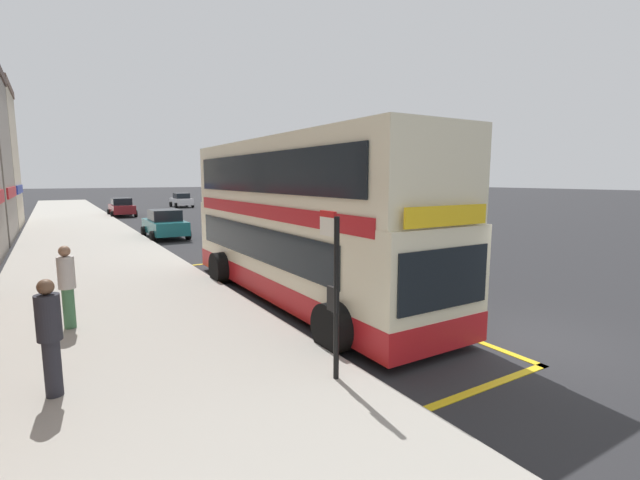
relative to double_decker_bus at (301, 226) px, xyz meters
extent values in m
plane|color=#28282B|center=(2.46, 26.54, -2.06)|extent=(260.00, 260.00, 0.00)
cube|color=#A39E93|center=(-4.54, 26.54, -1.99)|extent=(6.00, 76.00, 0.14)
cube|color=beige|center=(0.01, 0.01, -0.71)|extent=(2.48, 10.54, 2.30)
cube|color=beige|center=(0.01, 0.01, 1.39)|extent=(2.46, 10.33, 1.90)
cube|color=red|center=(0.01, 0.01, -1.56)|extent=(2.50, 10.56, 0.60)
cube|color=#B2191E|center=(0.01, 0.01, 0.46)|extent=(2.51, 9.70, 0.36)
cube|color=black|center=(-1.26, 0.41, -0.41)|extent=(0.04, 8.44, 0.90)
cube|color=black|center=(-1.26, 0.01, 1.44)|extent=(0.04, 9.28, 1.00)
cube|color=black|center=(0.01, -5.28, -0.46)|extent=(2.19, 0.04, 1.10)
cube|color=yellow|center=(0.01, -5.28, 0.66)|extent=(1.99, 0.04, 0.36)
cylinder|color=black|center=(-1.33, -3.78, -1.56)|extent=(0.56, 1.00, 1.00)
cylinder|color=black|center=(1.34, -3.78, -1.56)|extent=(0.56, 1.00, 1.00)
cylinder|color=black|center=(-1.33, 2.91, -1.56)|extent=(0.56, 1.00, 1.00)
cylinder|color=black|center=(1.34, 2.91, -1.56)|extent=(0.56, 1.00, 1.00)
cube|color=gold|center=(-1.46, -0.01, -2.06)|extent=(0.16, 12.71, 0.01)
cube|color=gold|center=(1.50, -0.01, -2.06)|extent=(0.16, 12.71, 0.01)
cube|color=gold|center=(0.02, -6.29, -2.06)|extent=(3.13, 0.16, 0.01)
cube|color=gold|center=(0.02, 6.26, -2.06)|extent=(3.13, 0.16, 0.01)
cylinder|color=black|center=(-2.11, -4.99, -0.60)|extent=(0.09, 0.09, 2.64)
cube|color=silver|center=(-2.11, -4.73, 0.54)|extent=(0.05, 0.42, 0.30)
cube|color=red|center=(-2.11, -4.73, 0.74)|extent=(0.05, 0.42, 0.10)
cube|color=black|center=(-2.11, -4.89, -0.62)|extent=(0.06, 0.28, 0.40)
cube|color=#B2191E|center=(-7.70, 18.90, 0.54)|extent=(0.08, 5.98, 0.56)
cube|color=navy|center=(-7.70, 26.40, 0.54)|extent=(0.08, 6.12, 0.56)
cube|color=#196066|center=(-0.52, 14.92, -1.40)|extent=(1.76, 4.20, 0.72)
cube|color=black|center=(-0.52, 14.82, -0.74)|extent=(1.52, 1.90, 0.60)
cylinder|color=black|center=(-1.45, 16.22, -1.76)|extent=(0.22, 0.60, 0.60)
cylinder|color=black|center=(0.42, 16.22, -1.76)|extent=(0.22, 0.60, 0.60)
cylinder|color=black|center=(-1.45, 13.62, -1.76)|extent=(0.22, 0.60, 0.60)
cylinder|color=black|center=(0.42, 13.62, -1.76)|extent=(0.22, 0.60, 0.60)
cube|color=silver|center=(7.06, 41.61, -1.40)|extent=(1.76, 4.20, 0.72)
cube|color=black|center=(7.06, 41.51, -0.74)|extent=(1.52, 1.90, 0.60)
cylinder|color=black|center=(6.12, 42.91, -1.76)|extent=(0.22, 0.60, 0.60)
cylinder|color=black|center=(7.99, 42.91, -1.76)|extent=(0.22, 0.60, 0.60)
cylinder|color=black|center=(6.12, 40.30, -1.76)|extent=(0.22, 0.60, 0.60)
cylinder|color=black|center=(7.99, 40.30, -1.76)|extent=(0.22, 0.60, 0.60)
cube|color=maroon|center=(-0.62, 31.71, -1.40)|extent=(1.76, 4.20, 0.72)
cube|color=black|center=(-0.62, 31.61, -0.74)|extent=(1.52, 1.90, 0.60)
cylinder|color=black|center=(-1.56, 33.01, -1.76)|extent=(0.22, 0.60, 0.60)
cylinder|color=black|center=(0.31, 33.01, -1.76)|extent=(0.22, 0.60, 0.60)
cylinder|color=black|center=(-1.56, 30.40, -1.76)|extent=(0.22, 0.60, 0.60)
cylinder|color=black|center=(0.31, 30.40, -1.76)|extent=(0.22, 0.60, 0.60)
cylinder|color=#26262D|center=(-6.03, -3.27, -1.49)|extent=(0.24, 0.24, 0.87)
cylinder|color=#26262D|center=(-6.03, -3.27, -0.71)|extent=(0.34, 0.34, 0.69)
sphere|color=brown|center=(-6.03, -3.27, -0.25)|extent=(0.23, 0.23, 0.23)
cylinder|color=#3F724C|center=(-5.71, 0.05, -1.48)|extent=(0.24, 0.24, 0.88)
cylinder|color=#B7B2AD|center=(-5.71, 0.05, -0.70)|extent=(0.34, 0.34, 0.70)
sphere|color=#8C664C|center=(-5.71, 0.05, -0.23)|extent=(0.23, 0.23, 0.23)
camera|label=1|loc=(-5.85, -10.62, 1.31)|focal=24.62mm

